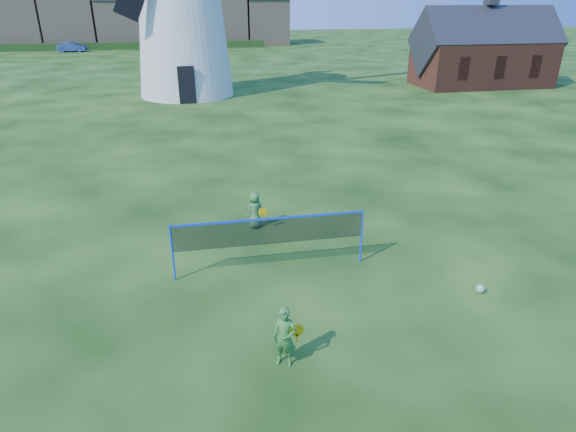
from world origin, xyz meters
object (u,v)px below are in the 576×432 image
(chapel, at_px, (484,53))
(badminton_net, at_px, (270,232))
(car_right, at_px, (72,47))
(player_girl, at_px, (285,337))
(player_boy, at_px, (255,210))
(play_ball, at_px, (480,289))

(chapel, distance_m, badminton_net, 34.64)
(car_right, bearing_deg, player_girl, -161.46)
(chapel, distance_m, player_boy, 32.63)
(chapel, distance_m, play_ball, 33.54)
(chapel, height_order, badminton_net, chapel)
(player_boy, distance_m, car_right, 63.08)
(player_boy, height_order, play_ball, player_boy)
(player_boy, distance_m, play_ball, 6.92)
(car_right, bearing_deg, badminton_net, -160.41)
(chapel, xyz_separation_m, player_girl, (-22.25, -30.38, -2.00))
(chapel, bearing_deg, badminton_net, -129.40)
(player_boy, bearing_deg, chapel, -154.50)
(play_ball, bearing_deg, player_girl, -162.89)
(badminton_net, bearing_deg, player_girl, -94.55)
(badminton_net, height_order, car_right, badminton_net)
(player_boy, relative_size, car_right, 0.30)
(badminton_net, xyz_separation_m, player_boy, (-0.05, 2.75, -0.55))
(player_girl, xyz_separation_m, player_boy, (0.24, 6.39, -0.07))
(chapel, relative_size, badminton_net, 2.20)
(player_boy, bearing_deg, badminton_net, 69.15)
(car_right, bearing_deg, play_ball, -156.93)
(play_ball, bearing_deg, badminton_net, 157.54)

